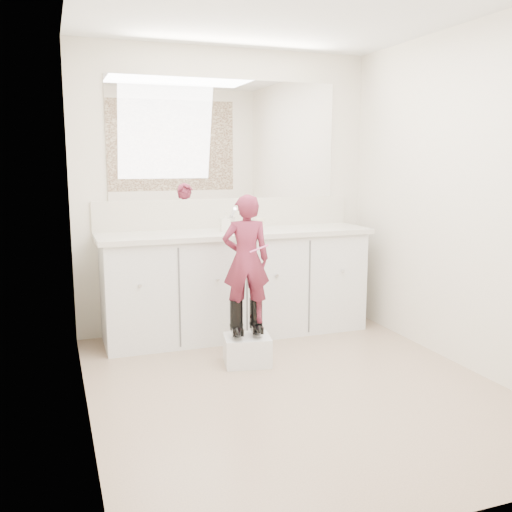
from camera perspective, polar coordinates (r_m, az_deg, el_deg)
name	(u,v)px	position (r m, az deg, el deg)	size (l,w,h in m)	color
floor	(294,386)	(3.86, 3.82, -12.88)	(3.00, 3.00, 0.00)	#866D58
ceiling	(299,0)	(3.68, 4.29, 24.15)	(3.00, 3.00, 0.00)	white
wall_back	(226,191)	(4.98, -3.01, 6.47)	(2.60, 2.60, 0.00)	beige
wall_front	(457,234)	(2.29, 19.41, 2.09)	(2.60, 2.60, 0.00)	beige
wall_left	(79,211)	(3.27, -17.32, 4.34)	(3.00, 3.00, 0.00)	beige
wall_right	(466,199)	(4.27, 20.28, 5.34)	(3.00, 3.00, 0.00)	beige
vanity_cabinet	(236,285)	(4.83, -1.97, -2.93)	(2.20, 0.55, 0.85)	silver
countertop	(237,233)	(4.73, -1.95, 2.29)	(2.28, 0.58, 0.04)	beige
backsplash	(227,213)	(4.98, -2.94, 4.33)	(2.28, 0.03, 0.25)	beige
mirror	(226,140)	(4.96, -3.01, 11.54)	(2.00, 0.02, 1.00)	white
dot_panel	(462,112)	(2.29, 19.90, 13.36)	(2.00, 0.01, 1.20)	#472819
faucet	(231,223)	(4.88, -2.55, 3.34)	(0.08, 0.08, 0.10)	silver
cup	(259,223)	(4.89, 0.35, 3.33)	(0.10, 0.10, 0.09)	beige
soap_bottle	(225,222)	(4.68, -3.12, 3.45)	(0.07, 0.08, 0.16)	silver
step_stool	(247,350)	(4.21, -0.89, -9.39)	(0.33, 0.27, 0.21)	silver
boot_left	(236,318)	(4.13, -1.98, -6.25)	(0.10, 0.18, 0.27)	black
boot_right	(256,316)	(4.18, -0.01, -6.06)	(0.10, 0.18, 0.27)	black
toddler	(246,259)	(4.06, -1.00, -0.34)	(0.34, 0.22, 0.93)	#B13657
toothbrush	(259,249)	(3.99, 0.32, 0.75)	(0.01, 0.01, 0.14)	pink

